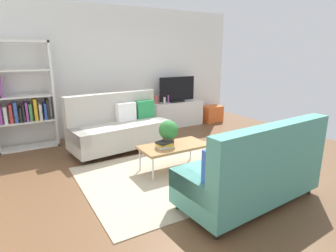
{
  "coord_description": "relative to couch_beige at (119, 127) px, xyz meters",
  "views": [
    {
      "loc": [
        -2.29,
        -3.58,
        1.88
      ],
      "look_at": [
        0.06,
        0.43,
        0.65
      ],
      "focal_mm": 29.84,
      "sensor_mm": 36.0,
      "label": 1
    }
  ],
  "objects": [
    {
      "name": "ground_plane",
      "position": [
        0.43,
        -1.5,
        -0.45
      ],
      "size": [
        7.68,
        7.68,
        0.0
      ],
      "primitive_type": "plane",
      "color": "brown"
    },
    {
      "name": "wall_far",
      "position": [
        0.43,
        1.3,
        1.0
      ],
      "size": [
        6.4,
        0.12,
        2.9
      ],
      "primitive_type": "cube",
      "color": "white",
      "rests_on": "ground_plane"
    },
    {
      "name": "area_rug",
      "position": [
        0.34,
        -1.62,
        -0.44
      ],
      "size": [
        2.9,
        2.2,
        0.01
      ],
      "primitive_type": "cube",
      "color": "tan",
      "rests_on": "ground_plane"
    },
    {
      "name": "couch_beige",
      "position": [
        0.0,
        0.0,
        0.0
      ],
      "size": [
        1.99,
        1.06,
        1.1
      ],
      "rotation": [
        0.0,
        0.0,
        3.26
      ],
      "color": "#B2ADA3",
      "rests_on": "ground_plane"
    },
    {
      "name": "couch_green",
      "position": [
        0.68,
        -2.85,
        0.0
      ],
      "size": [
        1.95,
        0.97,
        1.1
      ],
      "rotation": [
        0.0,
        0.0,
        0.07
      ],
      "color": "teal",
      "rests_on": "ground_plane"
    },
    {
      "name": "coffee_table",
      "position": [
        0.39,
        -1.42,
        -0.05
      ],
      "size": [
        1.1,
        0.56,
        0.42
      ],
      "color": "#9E7042",
      "rests_on": "ground_plane"
    },
    {
      "name": "tv_console",
      "position": [
        1.94,
        0.96,
        -0.13
      ],
      "size": [
        1.4,
        0.44,
        0.64
      ],
      "primitive_type": "cube",
      "color": "silver",
      "rests_on": "ground_plane"
    },
    {
      "name": "tv",
      "position": [
        1.94,
        0.94,
        0.51
      ],
      "size": [
        1.0,
        0.2,
        0.64
      ],
      "color": "black",
      "rests_on": "tv_console"
    },
    {
      "name": "bookshelf",
      "position": [
        -1.58,
        0.98,
        0.52
      ],
      "size": [
        1.1,
        0.36,
        2.1
      ],
      "color": "white",
      "rests_on": "ground_plane"
    },
    {
      "name": "storage_trunk",
      "position": [
        3.04,
        0.86,
        -0.23
      ],
      "size": [
        0.52,
        0.4,
        0.44
      ],
      "primitive_type": "cube",
      "color": "orange",
      "rests_on": "ground_plane"
    },
    {
      "name": "potted_plant",
      "position": [
        0.32,
        -1.38,
        0.2
      ],
      "size": [
        0.31,
        0.31,
        0.41
      ],
      "color": "brown",
      "rests_on": "coffee_table"
    },
    {
      "name": "table_book_0",
      "position": [
        0.21,
        -1.44,
        -0.01
      ],
      "size": [
        0.25,
        0.19,
        0.04
      ],
      "primitive_type": "cube",
      "rotation": [
        0.0,
        0.0,
        -0.04
      ],
      "color": "silver",
      "rests_on": "coffee_table"
    },
    {
      "name": "table_book_1",
      "position": [
        0.21,
        -1.44,
        0.03
      ],
      "size": [
        0.27,
        0.23,
        0.03
      ],
      "primitive_type": "cube",
      "rotation": [
        0.0,
        0.0,
        -0.21
      ],
      "color": "gold",
      "rests_on": "table_book_0"
    },
    {
      "name": "table_book_2",
      "position": [
        0.21,
        -1.44,
        0.06
      ],
      "size": [
        0.28,
        0.23,
        0.03
      ],
      "primitive_type": "cube",
      "rotation": [
        0.0,
        0.0,
        0.25
      ],
      "color": "#262626",
      "rests_on": "table_book_1"
    },
    {
      "name": "vase_0",
      "position": [
        1.36,
        1.01,
        0.29
      ],
      "size": [
        0.14,
        0.14,
        0.2
      ],
      "primitive_type": "cylinder",
      "color": "#B24C4C",
      "rests_on": "tv_console"
    },
    {
      "name": "bottle_0",
      "position": [
        1.55,
        0.92,
        0.27
      ],
      "size": [
        0.06,
        0.06,
        0.16
      ],
      "primitive_type": "cylinder",
      "color": "silver",
      "rests_on": "tv_console"
    },
    {
      "name": "bottle_1",
      "position": [
        1.66,
        0.92,
        0.29
      ],
      "size": [
        0.04,
        0.04,
        0.2
      ],
      "primitive_type": "cylinder",
      "color": "purple",
      "rests_on": "tv_console"
    }
  ]
}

